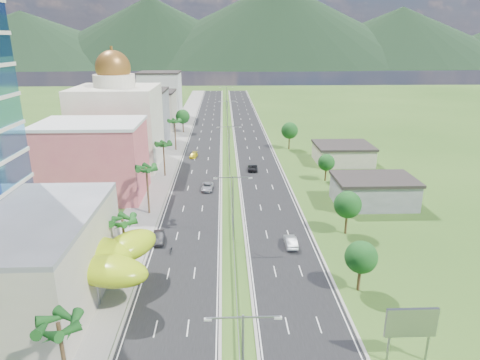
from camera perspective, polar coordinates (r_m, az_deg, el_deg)
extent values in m
plane|color=#2D5119|center=(61.51, -0.69, -12.22)|extent=(500.00, 500.00, 0.00)
cube|color=black|center=(146.46, -4.60, 5.97)|extent=(11.00, 260.00, 0.04)
cube|color=black|center=(146.59, 1.30, 6.04)|extent=(11.00, 260.00, 0.04)
cube|color=gray|center=(147.16, -8.31, 5.91)|extent=(7.00, 260.00, 0.12)
cube|color=gray|center=(128.66, -1.56, 4.56)|extent=(0.08, 216.00, 0.28)
cube|color=gray|center=(229.05, -1.88, 10.58)|extent=(0.10, 0.12, 0.70)
cube|color=gray|center=(34.65, -2.09, -17.90)|extent=(2.88, 0.12, 0.12)
cube|color=gray|center=(34.76, 2.90, -17.78)|extent=(2.88, 0.12, 0.12)
cube|color=silver|center=(34.74, -4.31, -18.04)|extent=(0.60, 0.25, 0.18)
cube|color=silver|center=(34.94, 5.10, -17.82)|extent=(0.60, 0.25, 0.18)
cylinder|color=gray|center=(68.04, -0.93, -3.92)|extent=(0.20, 0.20, 11.00)
cube|color=gray|center=(66.20, -2.20, 0.32)|extent=(2.88, 0.12, 0.12)
cube|color=gray|center=(66.25, 0.29, 0.34)|extent=(2.88, 0.12, 0.12)
cube|color=silver|center=(66.24, -3.31, 0.22)|extent=(0.60, 0.25, 0.18)
cube|color=silver|center=(66.35, 1.39, 0.28)|extent=(0.60, 0.25, 0.18)
cylinder|color=gray|center=(106.13, -1.43, 4.29)|extent=(0.20, 0.20, 11.00)
cube|color=gray|center=(104.96, -2.24, 7.09)|extent=(2.88, 0.12, 0.12)
cube|color=gray|center=(105.00, -0.66, 7.10)|extent=(2.88, 0.12, 0.12)
cube|color=silver|center=(104.99, -2.95, 7.03)|extent=(0.60, 0.25, 0.18)
cube|color=silver|center=(105.06, 0.04, 7.06)|extent=(0.60, 0.25, 0.18)
cylinder|color=gray|center=(150.18, -1.69, 8.46)|extent=(0.20, 0.20, 11.00)
cube|color=gray|center=(149.36, -2.27, 10.46)|extent=(2.88, 0.12, 0.12)
cube|color=gray|center=(149.38, -1.14, 10.47)|extent=(2.88, 0.12, 0.12)
cube|color=silver|center=(149.38, -2.76, 10.41)|extent=(0.60, 0.25, 0.18)
cube|color=silver|center=(149.43, -0.64, 10.44)|extent=(0.60, 0.25, 0.18)
cylinder|color=gray|center=(194.67, -1.83, 10.74)|extent=(0.20, 0.20, 11.00)
cube|color=gray|center=(194.03, -2.28, 12.28)|extent=(2.88, 0.12, 0.12)
cube|color=gray|center=(194.05, -1.41, 12.29)|extent=(2.88, 0.12, 0.12)
cube|color=silver|center=(194.05, -2.66, 12.25)|extent=(0.60, 0.25, 0.18)
cube|color=silver|center=(194.08, -1.02, 12.26)|extent=(0.60, 0.25, 0.18)
cylinder|color=gray|center=(62.99, -23.47, -11.02)|extent=(0.50, 0.50, 4.00)
cylinder|color=gray|center=(56.70, -18.47, -13.80)|extent=(0.50, 0.50, 4.00)
cylinder|color=gray|center=(55.58, -23.42, -15.14)|extent=(0.50, 0.50, 4.00)
cylinder|color=gray|center=(60.34, -15.33, -11.40)|extent=(0.50, 0.50, 4.00)
cube|color=#D15562|center=(92.16, -18.97, 2.38)|extent=(20.00, 15.00, 15.00)
cube|color=beige|center=(113.22, -15.91, 6.82)|extent=(20.00, 20.00, 20.00)
cylinder|color=beige|center=(111.63, -16.43, 12.60)|extent=(10.00, 10.00, 3.00)
sphere|color=brown|center=(111.40, -16.57, 14.14)|extent=(8.40, 8.40, 8.40)
cube|color=slate|center=(137.39, -13.08, 8.13)|extent=(16.00, 15.00, 16.00)
cube|color=#B5AD95|center=(159.01, -11.62, 9.02)|extent=(16.00, 15.00, 13.00)
cube|color=silver|center=(181.17, -10.53, 10.99)|extent=(16.00, 15.00, 18.00)
cylinder|color=gray|center=(48.67, 19.14, -20.42)|extent=(0.24, 0.24, 3.20)
cylinder|color=gray|center=(50.15, 23.67, -19.73)|extent=(0.24, 0.24, 3.20)
cube|color=#D85919|center=(47.63, 21.88, -17.23)|extent=(5.20, 0.35, 3.20)
cube|color=slate|center=(88.11, 17.37, -1.59)|extent=(15.00, 10.00, 5.00)
cube|color=#B5AD95|center=(116.10, 13.54, 3.33)|extent=(14.00, 12.00, 4.40)
cylinder|color=#47301C|center=(63.08, -15.12, -8.22)|extent=(0.36, 0.36, 7.50)
cylinder|color=#47301C|center=(80.84, -12.18, -1.42)|extent=(0.36, 0.36, 9.00)
cylinder|color=#47301C|center=(102.66, -10.07, 2.65)|extent=(0.36, 0.36, 8.00)
cylinder|color=#47301C|center=(126.65, -8.63, 5.89)|extent=(0.36, 0.36, 8.80)
cylinder|color=#47301C|center=(151.40, -7.60, 7.22)|extent=(0.40, 0.40, 4.90)
sphere|color=#19521B|center=(150.83, -7.65, 8.39)|extent=(4.90, 4.90, 4.90)
cylinder|color=#47301C|center=(58.74, 15.62, -12.19)|extent=(0.40, 0.40, 4.20)
sphere|color=#19521B|center=(57.45, 15.85, -9.86)|extent=(4.20, 4.20, 4.20)
cylinder|color=#47301C|center=(73.97, 13.99, -5.31)|extent=(0.40, 0.40, 4.55)
sphere|color=#19521B|center=(72.88, 14.16, -3.21)|extent=(4.55, 4.55, 4.55)
cylinder|color=#47301C|center=(100.22, 11.35, 0.95)|extent=(0.40, 0.40, 3.85)
sphere|color=#19521B|center=(99.53, 11.44, 2.31)|extent=(3.85, 3.85, 3.85)
cylinder|color=#47301C|center=(127.75, 6.58, 5.19)|extent=(0.40, 0.40, 4.90)
sphere|color=#19521B|center=(127.08, 6.63, 6.57)|extent=(4.90, 4.90, 4.90)
imported|color=black|center=(70.74, -10.79, -7.51)|extent=(2.04, 4.79, 1.54)
imported|color=#95979C|center=(92.84, -4.40, -0.90)|extent=(2.69, 5.30, 1.44)
imported|color=yellow|center=(118.85, -6.20, 3.32)|extent=(2.36, 4.55, 1.26)
imported|color=#9FA2A6|center=(68.61, 6.77, -8.13)|extent=(1.72, 4.86, 1.60)
imported|color=black|center=(106.45, 1.68, 1.67)|extent=(2.60, 5.12, 1.39)
imported|color=black|center=(67.11, -9.21, -9.07)|extent=(0.66, 1.90, 1.20)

